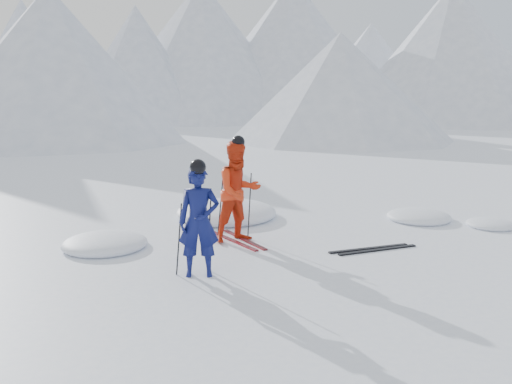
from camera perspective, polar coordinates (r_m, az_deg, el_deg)
name	(u,v)px	position (r m, az deg, el deg)	size (l,w,h in m)	color
ground	(357,243)	(11.06, 10.58, -5.30)	(160.00, 160.00, 0.00)	white
mountain_range	(172,45)	(45.78, -8.83, 15.09)	(106.15, 62.94, 15.53)	#B2BCD1
skier_blue	(199,222)	(8.81, -6.02, -3.12)	(0.66, 0.44, 1.82)	#0D134F
skier_red	(239,192)	(10.80, -1.85, 0.03)	(0.99, 0.77, 2.03)	red
pole_blue_left	(179,239)	(8.95, -8.11, -4.96)	(0.02, 0.02, 1.21)	black
pole_blue_right	(209,234)	(9.19, -4.97, -4.48)	(0.02, 0.02, 1.21)	black
pole_red_left	(220,207)	(10.99, -3.77, -1.60)	(0.02, 0.02, 1.35)	black
pole_red_right	(250,206)	(11.11, -0.68, -1.45)	(0.02, 0.02, 1.35)	black
ski_worn_left	(233,241)	(10.98, -2.40, -5.15)	(0.09, 1.70, 0.03)	black
ski_worn_right	(244,239)	(11.07, -1.24, -5.02)	(0.09, 1.70, 0.03)	black
ski_loose_a	(369,248)	(10.67, 11.78, -5.84)	(0.09, 1.70, 0.03)	black
ski_loose_b	(378,250)	(10.61, 12.69, -5.97)	(0.09, 1.70, 0.03)	black
snow_lumps	(249,223)	(12.50, -0.76, -3.27)	(9.54, 4.96, 0.53)	white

